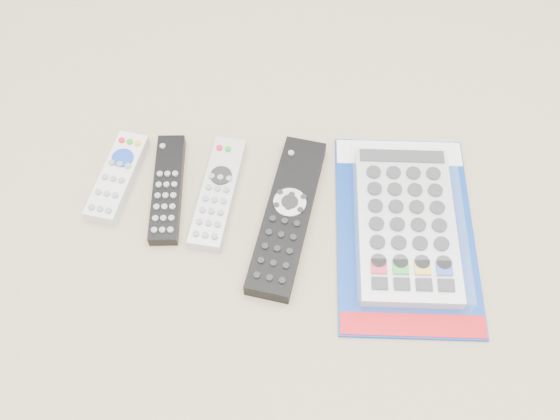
# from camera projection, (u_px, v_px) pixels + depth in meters

# --- Properties ---
(remote_small_grey) EXTENTS (0.07, 0.15, 0.02)m
(remote_small_grey) POSITION_uv_depth(u_px,v_px,m) (117.00, 177.00, 0.90)
(remote_small_grey) COLOR silver
(remote_small_grey) RESTS_ON ground
(remote_slim_black) EXTENTS (0.05, 0.18, 0.02)m
(remote_slim_black) POSITION_uv_depth(u_px,v_px,m) (167.00, 189.00, 0.89)
(remote_slim_black) COLOR black
(remote_slim_black) RESTS_ON ground
(remote_silver_dvd) EXTENTS (0.07, 0.19, 0.02)m
(remote_silver_dvd) POSITION_uv_depth(u_px,v_px,m) (218.00, 193.00, 0.89)
(remote_silver_dvd) COLOR #BABABF
(remote_silver_dvd) RESTS_ON ground
(remote_large_black) EXTENTS (0.10, 0.26, 0.03)m
(remote_large_black) POSITION_uv_depth(u_px,v_px,m) (287.00, 216.00, 0.87)
(remote_large_black) COLOR black
(remote_large_black) RESTS_ON ground
(jumbo_remote_packaged) EXTENTS (0.20, 0.32, 0.04)m
(jumbo_remote_packaged) POSITION_uv_depth(u_px,v_px,m) (406.00, 223.00, 0.85)
(jumbo_remote_packaged) COLOR navy
(jumbo_remote_packaged) RESTS_ON ground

